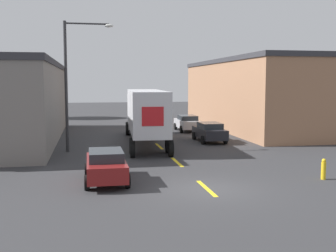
% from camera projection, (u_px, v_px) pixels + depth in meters
% --- Properties ---
extents(ground_plane, '(160.00, 160.00, 0.00)m').
position_uv_depth(ground_plane, '(208.00, 189.00, 17.93)').
color(ground_plane, '#333335').
extents(road_centerline, '(0.20, 15.00, 0.01)m').
position_uv_depth(road_centerline, '(177.00, 162.00, 24.03)').
color(road_centerline, yellow).
rests_on(road_centerline, ground_plane).
extents(warehouse_left, '(8.65, 22.33, 6.12)m').
position_uv_depth(warehouse_left, '(2.00, 101.00, 32.67)').
color(warehouse_left, slate).
rests_on(warehouse_left, ground_plane).
extents(warehouse_right, '(10.41, 23.17, 6.76)m').
position_uv_depth(warehouse_right, '(266.00, 94.00, 41.55)').
color(warehouse_right, '#9E7051').
rests_on(warehouse_right, ground_plane).
extents(semi_truck, '(3.48, 13.94, 3.97)m').
position_uv_depth(semi_truck, '(145.00, 111.00, 31.34)').
color(semi_truck, silver).
rests_on(semi_truck, ground_plane).
extents(parked_car_right_mid, '(1.94, 4.21, 1.48)m').
position_uv_depth(parked_car_right_mid, '(209.00, 132.00, 32.25)').
color(parked_car_right_mid, black).
rests_on(parked_car_right_mid, ground_plane).
extents(parked_car_right_far, '(1.94, 4.21, 1.48)m').
position_uv_depth(parked_car_right_far, '(187.00, 123.00, 39.38)').
color(parked_car_right_far, '#B2B2B7').
rests_on(parked_car_right_far, ground_plane).
extents(parked_car_left_near, '(1.94, 4.21, 1.48)m').
position_uv_depth(parked_car_left_near, '(106.00, 165.00, 19.14)').
color(parked_car_left_near, maroon).
rests_on(parked_car_left_near, ground_plane).
extents(street_lamp, '(3.20, 0.32, 8.46)m').
position_uv_depth(street_lamp, '(72.00, 76.00, 27.29)').
color(street_lamp, '#2D2D30').
rests_on(street_lamp, ground_plane).
extents(fire_hydrant, '(0.22, 0.22, 0.99)m').
position_uv_depth(fire_hydrant, '(324.00, 169.00, 19.70)').
color(fire_hydrant, gold).
rests_on(fire_hydrant, ground_plane).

